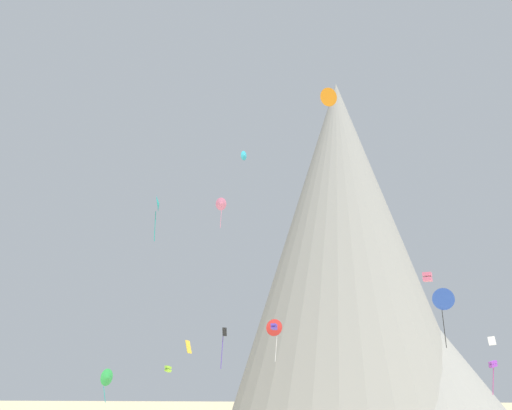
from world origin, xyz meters
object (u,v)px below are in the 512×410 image
at_px(rock_massif, 350,269).
at_px(kite_gold_low, 188,347).
at_px(kite_lime_low, 168,369).
at_px(kite_rainbow_mid, 427,277).
at_px(kite_orange_high, 328,97).
at_px(kite_teal_high, 158,204).
at_px(kite_red_low, 275,328).
at_px(kite_pink_high, 221,204).
at_px(kite_black_low, 224,337).
at_px(kite_cyan_high, 244,156).
at_px(kite_indigo_low, 274,327).
at_px(kite_violet_low, 493,365).
at_px(kite_white_low, 492,341).
at_px(kite_blue_mid, 444,299).
at_px(kite_green_low, 107,378).

xyz_separation_m(rock_massif, kite_gold_low, (-16.08, -54.46, -18.25)).
distance_m(rock_massif, kite_lime_low, 42.60).
xyz_separation_m(kite_rainbow_mid, kite_lime_low, (-39.97, 5.20, -12.31)).
xyz_separation_m(rock_massif, kite_orange_high, (-0.13, -52.61, 11.02)).
bearing_deg(kite_orange_high, kite_gold_low, -26.84).
relative_size(rock_massif, kite_teal_high, 11.81).
xyz_separation_m(rock_massif, kite_rainbow_mid, (11.74, -30.37, -7.29)).
bearing_deg(kite_red_low, kite_pink_high, 135.34).
distance_m(kite_black_low, kite_cyan_high, 40.25).
relative_size(kite_indigo_low, kite_violet_low, 0.24).
distance_m(kite_pink_high, kite_white_low, 49.35).
distance_m(kite_rainbow_mid, kite_gold_low, 38.39).
bearing_deg(kite_red_low, kite_blue_mid, -63.65).
bearing_deg(kite_gold_low, kite_blue_mid, 176.07).
distance_m(kite_green_low, kite_white_low, 48.13).
xyz_separation_m(kite_green_low, kite_blue_mid, (43.16, -4.28, 8.59)).
bearing_deg(kite_white_low, kite_pink_high, -155.83).
bearing_deg(kite_orange_high, rock_massif, -123.60).
height_order(kite_black_low, kite_white_low, kite_black_low).
relative_size(kite_red_low, kite_lime_low, 5.36).
height_order(rock_massif, kite_cyan_high, rock_massif).
bearing_deg(kite_pink_high, kite_indigo_low, -26.49).
height_order(rock_massif, kite_red_low, rock_massif).
bearing_deg(kite_black_low, kite_cyan_high, 61.10).
bearing_deg(kite_green_low, kite_black_low, -102.55).
xyz_separation_m(kite_pink_high, kite_white_low, (36.30, -22.78, -24.48)).
distance_m(rock_massif, kite_indigo_low, 40.68).
bearing_deg(kite_gold_low, kite_violet_low, 177.88).
bearing_deg(kite_violet_low, kite_orange_high, -78.70).
bearing_deg(kite_rainbow_mid, kite_teal_high, -42.34).
xyz_separation_m(kite_cyan_high, kite_red_low, (4.91, -0.57, -28.21)).
distance_m(kite_lime_low, kite_teal_high, 32.76).
distance_m(kite_cyan_high, kite_orange_high, 29.31).
bearing_deg(kite_cyan_high, kite_rainbow_mid, -71.15).
distance_m(kite_red_low, kite_white_low, 33.66).
bearing_deg(kite_white_low, kite_blue_mid, -160.39).
bearing_deg(kite_rainbow_mid, kite_lime_low, -81.71).
height_order(kite_pink_high, kite_violet_low, kite_pink_high).
relative_size(kite_cyan_high, kite_white_low, 1.61).
bearing_deg(kite_cyan_high, kite_gold_low, -157.06).
xyz_separation_m(kite_cyan_high, kite_white_low, (31.83, -20.42, -31.91)).
distance_m(kite_black_low, kite_violet_low, 31.62).
bearing_deg(kite_lime_low, kite_rainbow_mid, -154.44).
height_order(rock_massif, kite_lime_low, rock_massif).
xyz_separation_m(kite_green_low, kite_indigo_low, (21.73, 4.12, 6.62)).
height_order(kite_rainbow_mid, kite_lime_low, kite_rainbow_mid).
bearing_deg(kite_blue_mid, kite_orange_high, 44.05).
bearing_deg(kite_teal_high, kite_green_low, 25.46).
distance_m(kite_white_low, kite_violet_low, 6.56).
relative_size(kite_pink_high, kite_indigo_low, 5.67).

